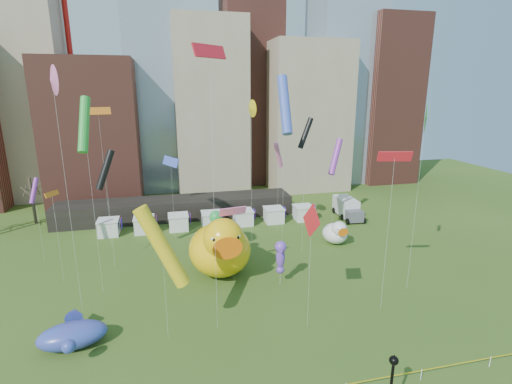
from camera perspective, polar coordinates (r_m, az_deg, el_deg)
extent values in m
cube|color=gray|center=(85.95, -30.93, 13.16)|extent=(14.00, 12.00, 42.00)
cube|color=brown|center=(77.73, -22.92, 8.16)|extent=(16.00, 14.00, 26.00)
cube|color=#8C9EB2|center=(84.58, -14.59, 19.16)|extent=(12.00, 12.00, 55.00)
cube|color=gray|center=(80.90, -6.88, 12.28)|extent=(14.00, 14.00, 34.00)
cube|color=brown|center=(89.42, -0.78, 23.55)|extent=(12.00, 12.00, 68.00)
cube|color=gray|center=(83.75, 7.30, 10.98)|extent=(16.00, 14.00, 30.00)
cube|color=#8C9EB2|center=(91.22, 12.74, 16.72)|extent=(14.00, 12.00, 48.00)
cube|color=brown|center=(94.21, 18.69, 12.59)|extent=(12.00, 12.00, 36.00)
cylinder|color=red|center=(93.00, 10.24, 25.50)|extent=(1.00, 1.00, 76.00)
cube|color=black|center=(65.14, -11.63, -2.34)|extent=(38.00, 6.00, 3.20)
cube|color=white|center=(60.22, -20.98, -4.99)|extent=(2.80, 2.80, 2.20)
cube|color=red|center=(59.82, -19.32, -4.46)|extent=(0.08, 1.40, 1.60)
cube|color=white|center=(59.69, -16.22, -4.75)|extent=(2.80, 2.80, 2.20)
cube|color=red|center=(59.45, -14.52, -4.20)|extent=(0.08, 1.40, 1.60)
cube|color=white|center=(59.59, -11.41, -4.47)|extent=(2.80, 2.80, 2.20)
cube|color=red|center=(59.49, -9.70, -3.91)|extent=(0.08, 1.40, 1.60)
cube|color=white|center=(59.90, -6.62, -4.16)|extent=(2.80, 2.80, 2.20)
cube|color=red|center=(59.95, -4.92, -3.60)|extent=(0.08, 1.40, 1.60)
cube|color=white|center=(60.62, -1.91, -3.84)|extent=(2.80, 2.80, 2.20)
cube|color=red|center=(60.82, -0.25, -3.27)|extent=(0.08, 1.40, 1.60)
cube|color=white|center=(61.74, 2.65, -3.49)|extent=(2.80, 2.80, 2.20)
cube|color=red|center=(62.08, 4.26, -2.93)|extent=(0.08, 1.40, 1.60)
cube|color=white|center=(63.24, 7.02, -3.14)|extent=(2.80, 2.80, 2.20)
cube|color=red|center=(63.71, 8.56, -2.59)|extent=(0.08, 1.40, 1.60)
cylinder|color=#382B21|center=(69.64, -30.17, -1.14)|extent=(0.44, 0.44, 7.50)
cylinder|color=white|center=(33.37, 23.28, -23.59)|extent=(0.06, 0.06, 0.90)
cylinder|color=white|center=(36.82, 31.36, -20.67)|extent=(0.06, 0.06, 0.90)
ellipsoid|color=yellow|center=(44.67, -5.40, -8.46)|extent=(7.30, 8.49, 5.82)
ellipsoid|color=yellow|center=(47.66, -6.06, -7.13)|extent=(1.98, 1.56, 2.36)
sphere|color=yellow|center=(41.40, -4.85, -6.88)|extent=(4.51, 4.51, 4.37)
cone|color=orange|center=(39.77, -4.36, -8.04)|extent=(2.47, 2.04, 2.41)
sphere|color=white|center=(39.91, -6.27, -6.87)|extent=(0.79, 0.79, 0.79)
sphere|color=white|center=(40.30, -2.87, -6.57)|extent=(0.79, 0.79, 0.79)
sphere|color=black|center=(39.56, -6.18, -7.06)|extent=(0.39, 0.39, 0.39)
sphere|color=black|center=(39.96, -2.75, -6.76)|extent=(0.39, 0.39, 0.39)
ellipsoid|color=white|center=(54.53, 11.59, -6.03)|extent=(3.42, 3.98, 2.74)
ellipsoid|color=white|center=(55.82, 10.90, -5.58)|extent=(0.93, 0.73, 1.11)
sphere|color=white|center=(53.13, 12.24, -5.37)|extent=(2.11, 2.11, 2.06)
cone|color=orange|center=(52.43, 12.66, -5.75)|extent=(1.16, 0.96, 1.13)
sphere|color=white|center=(52.32, 11.98, -5.36)|extent=(0.37, 0.37, 0.37)
sphere|color=white|center=(52.82, 13.08, -5.23)|extent=(0.37, 0.37, 0.37)
sphere|color=black|center=(52.17, 12.06, -5.42)|extent=(0.19, 0.19, 0.19)
sphere|color=black|center=(52.67, 13.17, -5.29)|extent=(0.19, 0.19, 0.19)
cylinder|color=silver|center=(46.46, -5.80, -8.25)|extent=(0.03, 0.03, 4.72)
ellipsoid|color=green|center=(45.59, -5.87, -5.53)|extent=(1.38, 1.25, 2.92)
sphere|color=green|center=(44.93, -5.90, -3.72)|extent=(1.88, 1.88, 1.49)
cone|color=green|center=(44.32, -5.79, -4.08)|extent=(0.78, 1.05, 0.52)
sphere|color=green|center=(46.25, -5.83, -7.45)|extent=(1.04, 1.04, 1.04)
cylinder|color=silver|center=(42.61, 3.61, -11.62)|extent=(0.03, 0.03, 3.14)
ellipsoid|color=purple|center=(41.94, 3.65, -9.70)|extent=(1.16, 1.04, 2.47)
sphere|color=purple|center=(41.27, 3.74, -8.11)|extent=(1.57, 1.57, 1.26)
cone|color=purple|center=(40.80, 3.97, -8.50)|extent=(0.65, 0.88, 0.44)
sphere|color=purple|center=(42.59, 3.59, -11.40)|extent=(0.88, 0.88, 0.88)
ellipsoid|color=#413695|center=(36.95, -25.54, -18.62)|extent=(5.80, 3.66, 2.09)
cone|color=#413695|center=(39.30, -25.33, -15.94)|extent=(1.69, 1.86, 1.47)
sphere|color=#413695|center=(34.23, -26.00, -19.89)|extent=(1.05, 1.05, 1.05)
sphere|color=black|center=(26.27, 19.74, -22.44)|extent=(0.56, 0.56, 0.56)
cone|color=black|center=(26.10, 19.81, -21.91)|extent=(0.20, 0.20, 0.25)
cube|color=silver|center=(66.20, 13.15, -2.05)|extent=(2.95, 5.64, 2.75)
cube|color=#595960|center=(63.31, 14.35, -3.43)|extent=(2.64, 2.12, 1.76)
cylinder|color=black|center=(64.31, 12.64, -3.66)|extent=(0.33, 1.00, 0.99)
cylinder|color=black|center=(65.39, 14.87, -3.49)|extent=(0.33, 1.00, 0.99)
cylinder|color=black|center=(67.60, 11.44, -2.67)|extent=(0.33, 1.00, 0.99)
cylinder|color=black|center=(68.63, 13.58, -2.53)|extent=(0.33, 1.00, 0.99)
cylinder|color=silver|center=(34.27, 7.88, -12.20)|extent=(0.02, 0.02, 10.09)
cube|color=red|center=(32.30, 8.19, -4.21)|extent=(0.31, 3.14, 3.15)
cylinder|color=silver|center=(42.61, -3.38, -8.00)|extent=(0.02, 0.02, 8.02)
cube|color=pink|center=(41.22, -3.46, -2.85)|extent=(3.01, 0.89, 0.91)
cylinder|color=silver|center=(47.90, -20.77, -3.89)|extent=(0.02, 0.02, 11.88)
cylinder|color=black|center=(46.43, -21.44, 3.07)|extent=(2.57, 2.23, 4.52)
cylinder|color=silver|center=(42.14, 22.58, -2.26)|extent=(0.02, 0.02, 17.94)
cube|color=green|center=(40.59, 23.85, 9.94)|extent=(1.66, 2.51, 2.99)
cylinder|color=silver|center=(33.71, -13.28, -14.56)|extent=(0.02, 0.02, 8.43)
cylinder|color=yellow|center=(31.88, -13.73, -7.94)|extent=(4.31, 1.93, 7.08)
cylinder|color=silver|center=(46.42, 4.05, 1.01)|extent=(0.02, 0.02, 18.91)
cylinder|color=blue|center=(45.10, 4.27, 12.75)|extent=(1.33, 4.04, 6.81)
cylinder|color=silver|center=(46.93, -27.27, -6.18)|extent=(0.02, 0.02, 10.05)
cube|color=orange|center=(45.51, -28.01, -0.25)|extent=(1.10, 1.68, 0.55)
cylinder|color=silver|center=(60.71, 11.43, 0.12)|extent=(0.02, 0.02, 10.77)
cylinder|color=purple|center=(59.59, 11.70, 5.14)|extent=(3.08, 2.78, 5.49)
cylinder|color=silver|center=(37.69, 18.87, -6.27)|extent=(0.02, 0.02, 14.95)
cube|color=red|center=(35.78, 19.88, 4.98)|extent=(3.04, 1.06, 0.93)
cylinder|color=silver|center=(56.10, 3.26, -0.39)|extent=(0.02, 0.02, 11.59)
cylinder|color=pink|center=(54.85, 3.34, 5.46)|extent=(2.01, 2.02, 3.76)
cylinder|color=silver|center=(49.17, 7.06, -0.34)|extent=(0.02, 0.02, 15.47)
cylinder|color=black|center=(47.74, 7.36, 8.65)|extent=(2.31, 1.45, 3.79)
cylinder|color=silver|center=(41.51, -22.85, -2.90)|extent=(0.02, 0.02, 17.44)
cylinder|color=green|center=(39.90, -24.12, 9.12)|extent=(1.37, 3.19, 5.26)
cylinder|color=silver|center=(48.80, -0.66, 1.43)|extent=(0.02, 0.02, 18.39)
cone|color=yellow|center=(47.50, -0.69, 12.27)|extent=(0.44, 2.12, 2.11)
cylinder|color=silver|center=(54.91, -12.20, -1.30)|extent=(0.02, 0.02, 11.13)
cube|color=blue|center=(53.65, -12.53, 4.42)|extent=(2.25, 3.79, 1.21)
cylinder|color=silver|center=(54.04, -21.43, 1.50)|extent=(0.02, 0.02, 18.01)
cube|color=orange|center=(52.85, -22.36, 11.04)|extent=(3.00, 1.22, 0.92)
cylinder|color=silver|center=(53.83, -29.41, -4.46)|extent=(0.02, 0.02, 9.01)
cylinder|color=purple|center=(52.66, -30.03, 0.18)|extent=(1.24, 1.82, 3.02)
cylinder|color=silver|center=(31.46, -6.26, -1.65)|extent=(0.02, 0.02, 23.32)
cube|color=red|center=(30.29, -6.92, 20.00)|extent=(2.78, 2.40, 0.99)
cylinder|color=silver|center=(35.42, -25.88, -2.92)|extent=(0.02, 0.02, 21.29)
cone|color=pink|center=(34.01, -27.96, 14.44)|extent=(1.14, 2.24, 2.31)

